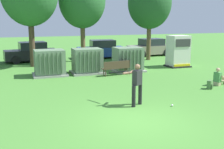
# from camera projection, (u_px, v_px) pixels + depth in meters

# --- Properties ---
(ground_plane) EXTENTS (96.00, 96.00, 0.00)m
(ground_plane) POSITION_uv_depth(u_px,v_px,m) (137.00, 121.00, 10.04)
(ground_plane) COLOR #478433
(transformer_west) EXTENTS (2.10, 1.70, 1.62)m
(transformer_west) POSITION_uv_depth(u_px,v_px,m) (50.00, 63.00, 17.83)
(transformer_west) COLOR #9E9B93
(transformer_west) RESTS_ON ground
(transformer_mid_west) EXTENTS (2.10, 1.70, 1.62)m
(transformer_mid_west) POSITION_uv_depth(u_px,v_px,m) (87.00, 61.00, 18.58)
(transformer_mid_west) COLOR #9E9B93
(transformer_mid_west) RESTS_ON ground
(transformer_mid_east) EXTENTS (2.10, 1.70, 1.62)m
(transformer_mid_east) POSITION_uv_depth(u_px,v_px,m) (128.00, 60.00, 19.30)
(transformer_mid_east) COLOR #9E9B93
(transformer_mid_east) RESTS_ON ground
(generator_enclosure) EXTENTS (1.60, 1.40, 2.30)m
(generator_enclosure) POSITION_uv_depth(u_px,v_px,m) (178.00, 51.00, 21.06)
(generator_enclosure) COLOR #262626
(generator_enclosure) RESTS_ON ground
(park_bench) EXTENTS (1.84, 0.62, 0.92)m
(park_bench) POSITION_uv_depth(u_px,v_px,m) (116.00, 67.00, 17.96)
(park_bench) COLOR #4C3828
(park_bench) RESTS_ON ground
(batter) EXTENTS (1.10, 1.47, 1.74)m
(batter) POSITION_uv_depth(u_px,v_px,m) (136.00, 82.00, 11.70)
(batter) COLOR black
(batter) RESTS_ON ground
(sports_ball) EXTENTS (0.09, 0.09, 0.09)m
(sports_ball) POSITION_uv_depth(u_px,v_px,m) (172.00, 105.00, 11.72)
(sports_ball) COLOR white
(sports_ball) RESTS_ON ground
(seated_spectator) EXTENTS (0.79, 0.64, 0.96)m
(seated_spectator) POSITION_uv_depth(u_px,v_px,m) (218.00, 78.00, 15.35)
(seated_spectator) COLOR tan
(seated_spectator) RESTS_ON ground
(backpack) EXTENTS (0.37, 0.37, 0.44)m
(backpack) POSITION_uv_depth(u_px,v_px,m) (210.00, 85.00, 14.58)
(backpack) COLOR #4C723F
(backpack) RESTS_ON ground
(tree_center_right) EXTENTS (3.75, 3.75, 7.16)m
(tree_center_right) POSITION_uv_depth(u_px,v_px,m) (82.00, 1.00, 22.92)
(tree_center_right) COLOR brown
(tree_center_right) RESTS_ON ground
(tree_right) EXTENTS (3.64, 3.64, 6.95)m
(tree_right) POSITION_uv_depth(u_px,v_px,m) (150.00, 3.00, 23.83)
(tree_right) COLOR brown
(tree_right) RESTS_ON ground
(parked_car_left_of_center) EXTENTS (4.35, 2.25, 1.62)m
(parked_car_left_of_center) POSITION_uv_depth(u_px,v_px,m) (31.00, 52.00, 23.63)
(parked_car_left_of_center) COLOR black
(parked_car_left_of_center) RESTS_ON ground
(parked_car_right_of_center) EXTENTS (4.31, 2.14, 1.62)m
(parked_car_right_of_center) POSITION_uv_depth(u_px,v_px,m) (101.00, 50.00, 25.74)
(parked_car_right_of_center) COLOR navy
(parked_car_right_of_center) RESTS_ON ground
(parked_car_rightmost) EXTENTS (4.32, 2.16, 1.62)m
(parked_car_rightmost) POSITION_uv_depth(u_px,v_px,m) (150.00, 48.00, 27.38)
(parked_car_rightmost) COLOR gray
(parked_car_rightmost) RESTS_ON ground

